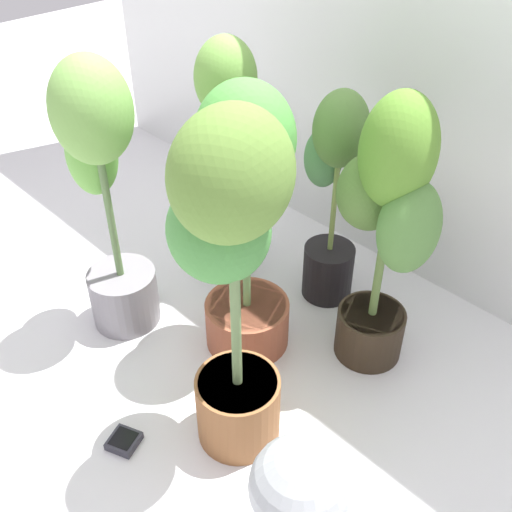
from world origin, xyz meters
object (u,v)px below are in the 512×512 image
potted_plant_front_left (103,185)px  floor_fan (299,491)px  potted_plant_back_right (387,218)px  hygrometer_box (124,441)px  potted_plant_back_left (227,145)px  potted_plant_front_right (230,265)px  potted_plant_back_center (332,193)px  potted_plant_center (242,205)px

potted_plant_front_left → floor_fan: (0.97, -0.17, -0.30)m
potted_plant_back_right → hygrometer_box: (-0.26, -0.78, -0.51)m
potted_plant_back_left → potted_plant_front_left: potted_plant_front_left is taller
potted_plant_front_left → potted_plant_front_right: size_ratio=0.94×
potted_plant_back_right → potted_plant_back_center: potted_plant_back_right is taller
potted_plant_back_center → potted_plant_front_right: potted_plant_front_right is taller
potted_plant_center → hygrometer_box: size_ratio=8.57×
potted_plant_front_right → floor_fan: size_ratio=2.75×
potted_plant_back_center → potted_plant_front_right: size_ratio=0.78×
potted_plant_front_left → potted_plant_center: size_ratio=1.03×
potted_plant_back_left → potted_plant_center: size_ratio=0.98×
potted_plant_front_left → floor_fan: 1.03m
potted_plant_front_left → potted_plant_front_right: bearing=-4.0°
potted_plant_front_left → potted_plant_front_right: (0.61, -0.04, 0.06)m
hygrometer_box → floor_fan: bearing=171.3°
potted_plant_back_right → potted_plant_center: 0.41m
potted_plant_back_center → floor_fan: 0.98m
potted_plant_back_left → hygrometer_box: potted_plant_back_left is taller
potted_plant_front_right → floor_fan: bearing=-20.2°
potted_plant_front_right → potted_plant_center: bearing=132.2°
potted_plant_front_right → hygrometer_box: potted_plant_front_right is taller
potted_plant_back_left → potted_plant_front_right: potted_plant_front_right is taller
potted_plant_back_left → potted_plant_back_center: 0.39m
potted_plant_center → potted_plant_back_left: bearing=144.3°
potted_plant_back_left → potted_plant_center: bearing=-35.7°
potted_plant_back_center → potted_plant_center: potted_plant_center is taller
potted_plant_back_right → potted_plant_center: bearing=-143.3°
potted_plant_back_right → potted_plant_front_left: potted_plant_front_left is taller
floor_fan → hygrometer_box: bearing=-121.0°
potted_plant_front_left → floor_fan: potted_plant_front_left is taller
floor_fan → potted_plant_back_left: bearing=-169.8°
potted_plant_back_left → potted_plant_center: 0.40m
potted_plant_back_left → potted_plant_back_center: size_ratio=1.13×
potted_plant_back_left → potted_plant_front_left: size_ratio=0.95×
hygrometer_box → floor_fan: size_ratio=0.29×
potted_plant_back_center → floor_fan: potted_plant_back_center is taller
potted_plant_back_right → potted_plant_front_left: size_ratio=0.96×
potted_plant_back_left → potted_plant_back_right: 0.65m
hygrometer_box → potted_plant_back_left: bearing=-85.9°
potted_plant_back_left → potted_plant_back_right: size_ratio=0.99×
potted_plant_front_right → floor_fan: 0.53m
potted_plant_back_left → potted_plant_back_center: (0.35, 0.14, -0.10)m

